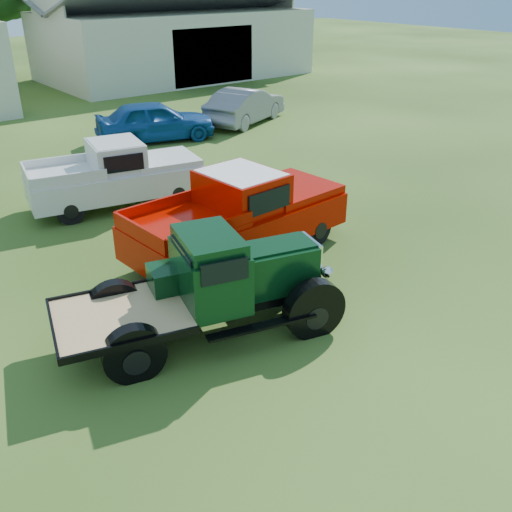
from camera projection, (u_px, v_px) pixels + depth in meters
ground at (287, 330)px, 10.91m from camera, size 120.00×120.00×0.00m
shed_right at (174, 34)px, 36.47m from camera, size 16.80×9.20×5.20m
vintage_flatbed at (205, 286)px, 10.36m from camera, size 5.49×3.30×2.04m
red_pickup at (238, 214)px, 13.41m from camera, size 5.79×2.54×2.07m
white_pickup at (115, 175)px, 16.37m from camera, size 5.32×2.91×1.85m
misc_car_blue at (155, 121)px, 22.85m from camera, size 5.05×3.15×1.60m
misc_car_grey at (245, 106)px, 25.57m from camera, size 5.01×3.38×1.56m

